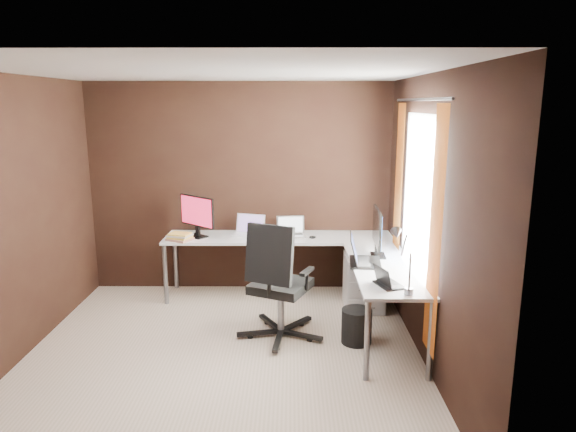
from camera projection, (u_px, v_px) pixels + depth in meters
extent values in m
cube|color=beige|center=(223.00, 355.00, 4.67)|extent=(3.60, 3.60, 0.00)
cube|color=white|center=(215.00, 71.00, 4.13)|extent=(3.60, 3.60, 0.00)
cube|color=black|center=(240.00, 188.00, 6.16)|extent=(3.60, 0.00, 2.50)
cube|color=black|center=(171.00, 301.00, 2.65)|extent=(3.60, 0.00, 2.50)
cube|color=black|center=(11.00, 222.00, 4.41)|extent=(0.00, 3.60, 2.50)
cube|color=black|center=(429.00, 222.00, 4.39)|extent=(0.00, 3.60, 2.50)
cube|color=white|center=(419.00, 192.00, 4.69)|extent=(0.00, 1.00, 1.30)
cube|color=#BD4D16|center=(435.00, 233.00, 4.03)|extent=(0.01, 0.35, 2.00)
cube|color=#BD4D16|center=(398.00, 199.00, 5.44)|extent=(0.01, 0.35, 2.00)
cylinder|color=slate|center=(420.00, 100.00, 4.51)|extent=(0.02, 1.90, 0.02)
cube|color=silver|center=(279.00, 238.00, 5.98)|extent=(2.65, 0.60, 0.03)
cube|color=silver|center=(384.00, 268.00, 4.87)|extent=(0.60, 1.65, 0.03)
cylinder|color=slate|center=(165.00, 274.00, 5.81)|extent=(0.05, 0.05, 0.70)
cylinder|color=slate|center=(176.00, 261.00, 6.32)|extent=(0.05, 0.05, 0.70)
cylinder|color=slate|center=(367.00, 341.00, 4.19)|extent=(0.05, 0.05, 0.70)
cylinder|color=slate|center=(431.00, 341.00, 4.19)|extent=(0.05, 0.05, 0.70)
cylinder|color=slate|center=(384.00, 261.00, 6.30)|extent=(0.05, 0.05, 0.70)
cube|color=silver|center=(364.00, 282.00, 5.72)|extent=(0.42, 0.50, 0.60)
cube|color=black|center=(197.00, 236.00, 5.96)|extent=(0.28, 0.27, 0.01)
cube|color=black|center=(198.00, 231.00, 5.96)|extent=(0.06, 0.06, 0.11)
cube|color=black|center=(197.00, 211.00, 5.91)|extent=(0.44, 0.37, 0.35)
cube|color=#D21E42|center=(196.00, 211.00, 5.90)|extent=(0.40, 0.34, 0.32)
cube|color=black|center=(378.00, 255.00, 5.20)|extent=(0.15, 0.23, 0.01)
cube|color=black|center=(376.00, 250.00, 5.19)|extent=(0.03, 0.05, 0.10)
cube|color=black|center=(377.00, 227.00, 5.14)|extent=(0.06, 0.59, 0.37)
cube|color=blue|center=(378.00, 227.00, 5.14)|extent=(0.04, 0.56, 0.34)
cube|color=silver|center=(248.00, 235.00, 6.02)|extent=(0.40, 0.33, 0.02)
cube|color=silver|center=(251.00, 223.00, 6.08)|extent=(0.36, 0.16, 0.22)
cube|color=slate|center=(250.00, 223.00, 6.08)|extent=(0.31, 0.13, 0.19)
cube|color=silver|center=(291.00, 235.00, 6.00)|extent=(0.35, 0.26, 0.02)
cube|color=silver|center=(290.00, 224.00, 6.06)|extent=(0.33, 0.10, 0.20)
cube|color=silver|center=(291.00, 225.00, 6.05)|extent=(0.29, 0.08, 0.17)
cube|color=black|center=(365.00, 262.00, 4.98)|extent=(0.34, 0.45, 0.02)
cube|color=black|center=(354.00, 248.00, 4.96)|extent=(0.12, 0.43, 0.26)
cube|color=#1B203E|center=(354.00, 248.00, 4.96)|extent=(0.10, 0.38, 0.23)
cube|color=black|center=(389.00, 285.00, 4.36)|extent=(0.26, 0.30, 0.02)
cube|color=black|center=(382.00, 276.00, 4.32)|extent=(0.13, 0.26, 0.16)
cube|color=#D66299|center=(383.00, 276.00, 4.32)|extent=(0.11, 0.23, 0.14)
cube|color=tan|center=(180.00, 239.00, 5.81)|extent=(0.32, 0.30, 0.03)
cube|color=yellow|center=(180.00, 237.00, 5.80)|extent=(0.29, 0.26, 0.02)
cube|color=beige|center=(180.00, 235.00, 5.80)|extent=(0.30, 0.26, 0.02)
cube|color=yellow|center=(180.00, 234.00, 5.79)|extent=(0.26, 0.23, 0.02)
ellipsoid|color=black|center=(182.00, 239.00, 5.79)|extent=(0.09, 0.07, 0.03)
ellipsoid|color=black|center=(312.00, 237.00, 5.88)|extent=(0.10, 0.08, 0.03)
cylinder|color=slate|center=(409.00, 291.00, 4.16)|extent=(0.07, 0.07, 0.06)
cylinder|color=slate|center=(410.00, 271.00, 4.12)|extent=(0.02, 0.02, 0.30)
cylinder|color=slate|center=(404.00, 245.00, 4.11)|extent=(0.02, 0.16, 0.22)
cone|color=slate|center=(397.00, 234.00, 4.16)|extent=(0.09, 0.12, 0.12)
cylinder|color=slate|center=(281.00, 309.00, 5.03)|extent=(0.07, 0.07, 0.42)
cube|color=black|center=(281.00, 286.00, 4.97)|extent=(0.67, 0.67, 0.09)
cube|color=black|center=(269.00, 255.00, 4.68)|extent=(0.47, 0.31, 0.55)
cylinder|color=black|center=(357.00, 326.00, 4.90)|extent=(0.34, 0.34, 0.33)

